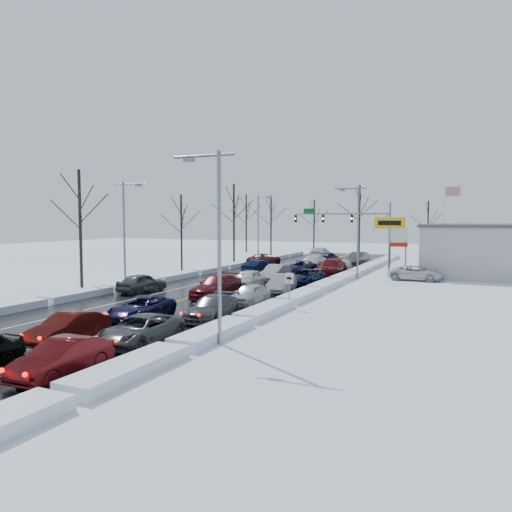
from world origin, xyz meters
The scene contains 45 objects.
ground centered at (0.00, 0.00, 0.00)m, with size 160.00×160.00×0.00m, color white.
road_surface centered at (0.00, 2.00, 0.01)m, with size 14.00×84.00×0.01m, color black.
snow_bank_left centered at (-7.60, 2.00, 0.00)m, with size 1.62×72.00×0.52m, color white.
snow_bank_right centered at (7.60, 2.00, 0.00)m, with size 1.62×72.00×0.52m, color white.
traffic_signal_mast centered at (3.45, 27.99, 5.48)m, with size 13.28×0.39×8.00m.
tires_plus_sign centered at (10.50, 15.99, 4.99)m, with size 3.20×0.34×6.00m.
used_vehicles_sign centered at (10.50, 22.00, 3.32)m, with size 2.20×0.22×4.65m.
speed_limit_sign centered at (8.20, -8.00, 1.63)m, with size 0.55×0.09×2.35m.
flagpole centered at (15.17, 30.00, 5.93)m, with size 1.87×1.20×10.00m.
streetlight_se centered at (8.30, -18.00, 5.31)m, with size 3.20×0.25×9.00m.
streetlight_ne centered at (8.30, 10.00, 5.31)m, with size 3.20×0.25×9.00m.
streetlight_sw centered at (-8.30, -4.00, 5.31)m, with size 3.20×0.25×9.00m.
streetlight_nw centered at (-8.30, 24.00, 5.31)m, with size 3.20×0.25×9.00m.
tree_left_b centered at (-11.50, -6.00, 6.99)m, with size 4.00×4.00×10.00m.
tree_left_c centered at (-10.50, 8.00, 5.94)m, with size 3.40×3.40×8.50m.
tree_left_d centered at (-11.20, 22.00, 7.33)m, with size 4.20×4.20×10.50m.
tree_left_e centered at (-10.80, 34.00, 6.64)m, with size 3.80×3.80×9.50m.
tree_far_a centered at (-18.00, 40.00, 6.99)m, with size 4.00×4.00×10.00m.
tree_far_b centered at (-6.00, 41.00, 6.29)m, with size 3.60×3.60×9.00m.
tree_far_c centered at (2.00, 39.00, 7.68)m, with size 4.40×4.40×11.00m.
tree_far_d centered at (12.00, 40.50, 5.94)m, with size 3.40×3.40×8.50m.
queued_car_1 centered at (1.81, -20.74, 0.00)m, with size 1.52×4.35×1.43m, color #430C08.
queued_car_2 centered at (1.62, -14.94, 0.00)m, with size 2.25×4.88×1.36m, color black.
queued_car_3 centered at (1.65, -5.95, 0.00)m, with size 2.32×5.71×1.66m, color #44090E.
queued_car_4 centered at (1.66, -0.64, 0.00)m, with size 1.86×4.61×1.57m, color silver.
queued_car_5 centered at (1.78, 5.24, 0.00)m, with size 1.58×4.54×1.50m, color #B0B2B8.
queued_car_6 centered at (1.91, 11.63, 0.00)m, with size 2.30×4.99×1.39m, color black.
queued_car_7 centered at (1.75, 16.72, 0.00)m, with size 2.27×5.57×1.62m, color silver.
queued_car_8 centered at (1.63, 22.30, 0.00)m, with size 1.96×4.86×1.66m, color black.
queued_car_9 centered at (5.43, -24.64, 0.00)m, with size 1.48×4.25×1.40m, color #46090A.
queued_car_10 centered at (5.06, -19.47, 0.00)m, with size 2.23×4.83×1.34m, color #3E4043.
queued_car_11 centered at (5.36, -13.22, 0.00)m, with size 1.96×4.81×1.40m, color #3F4244.
queued_car_12 centered at (5.11, -7.57, 0.00)m, with size 1.66×4.13×1.41m, color silver.
queued_car_13 centered at (5.07, -1.43, 0.00)m, with size 1.51×4.34×1.43m, color #9A9DA2.
queued_car_14 centered at (5.30, 3.58, 0.00)m, with size 2.31×5.02×1.39m, color black.
queued_car_15 centered at (5.40, 11.62, 0.00)m, with size 2.32×5.72×1.66m, color #4E0A0F.
queued_car_16 centered at (5.15, 17.05, 0.00)m, with size 1.78×4.42×1.51m, color white.
queued_car_17 centered at (5.19, 24.38, 0.00)m, with size 1.71×4.90×1.61m, color #383A3D.
oncoming_car_0 centered at (-1.87, 9.40, 0.00)m, with size 1.63×4.66×1.54m, color black.
oncoming_car_1 centered at (-5.18, 18.56, 0.00)m, with size 2.53×5.50×1.53m, color #460D09.
oncoming_car_2 centered at (-1.81, 31.32, 0.00)m, with size 2.36×5.81×1.69m, color white.
oncoming_car_3 centered at (-5.08, -6.11, 0.00)m, with size 1.81×4.50×1.53m, color #45474B.
parked_car_0 centered at (13.90, 10.88, 0.00)m, with size 2.33×5.06×1.41m, color silver.
parked_car_1 centered at (16.88, 15.62, 0.00)m, with size 1.91×4.69×1.36m, color #45484B.
parked_car_2 centered at (14.96, 23.23, 0.00)m, with size 2.03×5.04×1.72m, color #BBBBBD.
Camera 1 is at (19.64, -38.27, 5.92)m, focal length 35.00 mm.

